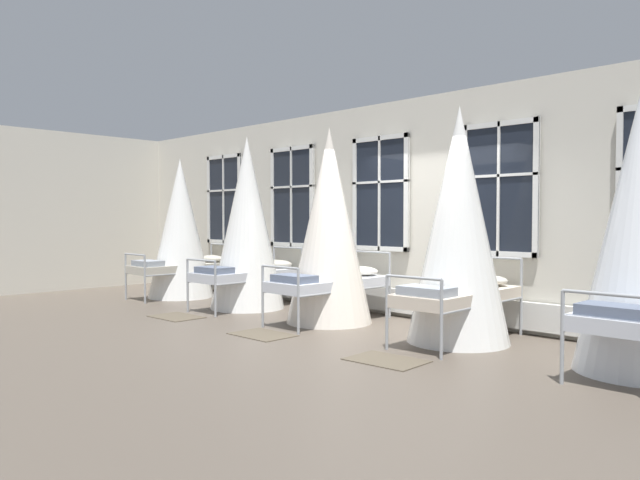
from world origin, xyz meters
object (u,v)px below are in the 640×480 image
cot_first (181,230)px  cot_second (247,226)px  cot_third (329,229)px  cot_fourth (459,228)px

cot_first → cot_second: bearing=-89.2°
cot_first → cot_third: bearing=-89.8°
cot_first → cot_third: 4.00m
cot_fourth → cot_first: bearing=89.3°
cot_second → cot_third: 1.95m
cot_first → cot_fourth: (6.09, 0.01, 0.11)m
cot_second → cot_fourth: size_ratio=1.00×
cot_first → cot_second: 2.05m
cot_first → cot_fourth: 6.09m
cot_first → cot_fourth: bearing=-88.7°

